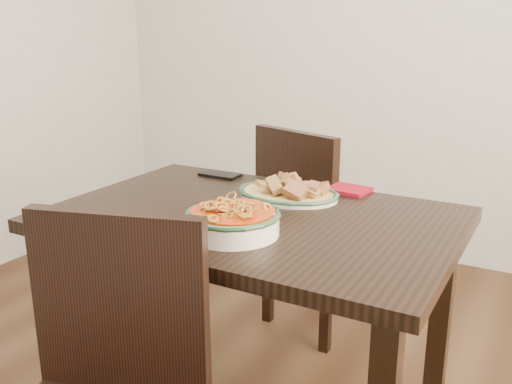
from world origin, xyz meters
The scene contains 7 objects.
wall_back centered at (0.00, 1.75, 1.30)m, with size 3.50×0.10×2.60m, color beige.
dining_table centered at (0.14, 0.01, 0.65)m, with size 1.17×0.78×0.75m.
chair_far centered at (0.03, 0.70, 0.50)m, with size 0.53×0.53×0.89m.
fish_plate centered at (0.16, 0.21, 0.79)m, with size 0.33×0.26×0.11m.
noodle_bowl centered at (0.18, -0.17, 0.79)m, with size 0.26×0.26×0.08m.
smartphone centered at (-0.18, 0.33, 0.76)m, with size 0.15×0.08×0.01m, color black.
napkin centered at (0.31, 0.36, 0.76)m, with size 0.13×0.11×0.01m, color maroon.
Camera 1 is at (0.92, -1.38, 1.28)m, focal length 40.00 mm.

